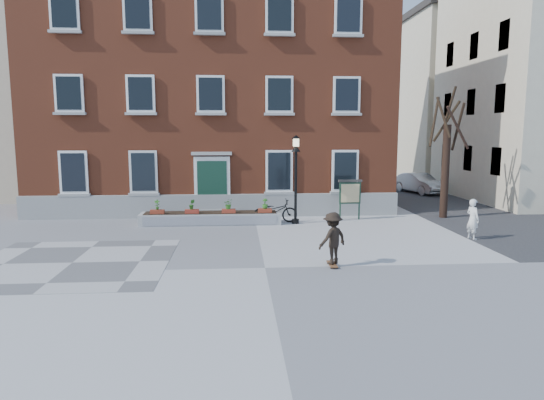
{
  "coord_description": "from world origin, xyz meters",
  "views": [
    {
      "loc": [
        -0.82,
        -14.16,
        4.08
      ],
      "look_at": [
        0.5,
        4.0,
        1.5
      ],
      "focal_mm": 32.0,
      "sensor_mm": 36.0,
      "label": 1
    }
  ],
  "objects": [
    {
      "name": "notice_board",
      "position": [
        4.4,
        7.79,
        1.26
      ],
      "size": [
        1.1,
        0.16,
        1.87
      ],
      "color": "#1B3726",
      "rests_on": "ground"
    },
    {
      "name": "bare_tree",
      "position": [
        9.01,
        8.01,
        2.79
      ],
      "size": [
        1.83,
        1.83,
        6.16
      ],
      "color": "black",
      "rests_on": "ground"
    },
    {
      "name": "lamp_post",
      "position": [
        1.77,
        7.02,
        2.54
      ],
      "size": [
        0.4,
        0.4,
        3.93
      ],
      "color": "black",
      "rests_on": "ground"
    },
    {
      "name": "bicycle",
      "position": [
        0.87,
        7.28,
        0.53
      ],
      "size": [
        2.08,
        0.88,
        1.06
      ],
      "primitive_type": "imported",
      "rotation": [
        0.0,
        0.0,
        1.66
      ],
      "color": "black",
      "rests_on": "ground"
    },
    {
      "name": "planter_assembly",
      "position": [
        -1.99,
        7.18,
        0.31
      ],
      "size": [
        6.2,
        1.12,
        1.15
      ],
      "color": "#B3B3AF",
      "rests_on": "ground"
    },
    {
      "name": "checker_patch",
      "position": [
        -6.0,
        1.0,
        0.01
      ],
      "size": [
        6.0,
        6.0,
        0.01
      ],
      "primitive_type": "cube",
      "color": "#575759",
      "rests_on": "ground"
    },
    {
      "name": "bystander",
      "position": [
        8.12,
        3.37,
        0.78
      ],
      "size": [
        0.53,
        0.65,
        1.55
      ],
      "primitive_type": "imported",
      "rotation": [
        0.0,
        0.0,
        1.89
      ],
      "color": "white",
      "rests_on": "ground"
    },
    {
      "name": "ground",
      "position": [
        0.0,
        0.0,
        0.0
      ],
      "size": [
        100.0,
        100.0,
        0.0
      ],
      "primitive_type": "plane",
      "color": "#A0A0A3",
      "rests_on": "ground"
    },
    {
      "name": "side_street",
      "position": [
        17.99,
        19.78,
        7.02
      ],
      "size": [
        15.2,
        36.0,
        14.5
      ],
      "color": "#363538",
      "rests_on": "ground"
    },
    {
      "name": "skateboarder",
      "position": [
        2.06,
        0.06,
        0.87
      ],
      "size": [
        1.18,
        1.05,
        1.67
      ],
      "color": "brown",
      "rests_on": "ground"
    },
    {
      "name": "parked_car",
      "position": [
        11.29,
        17.15,
        0.66
      ],
      "size": [
        2.52,
        4.25,
        1.32
      ],
      "primitive_type": "imported",
      "rotation": [
        0.0,
        0.0,
        0.3
      ],
      "color": "#B9BCBE",
      "rests_on": "ground"
    },
    {
      "name": "brick_building",
      "position": [
        -2.0,
        13.98,
        6.3
      ],
      "size": [
        18.4,
        10.85,
        12.6
      ],
      "color": "brown",
      "rests_on": "ground"
    }
  ]
}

